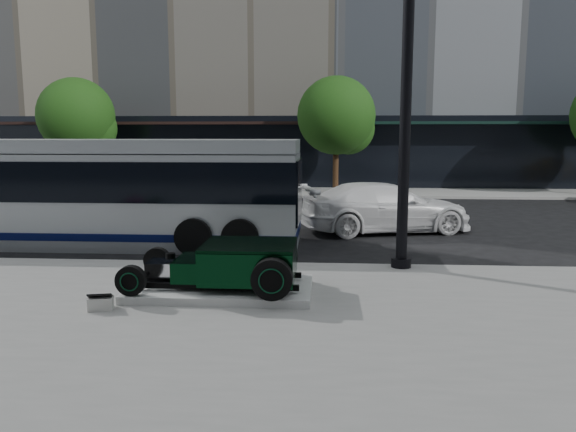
# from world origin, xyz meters

# --- Properties ---
(ground) EXTENTS (120.00, 120.00, 0.00)m
(ground) POSITION_xyz_m (0.00, 0.00, 0.00)
(ground) COLOR black
(ground) RESTS_ON ground
(sidewalk_far) EXTENTS (70.00, 4.00, 0.12)m
(sidewalk_far) POSITION_xyz_m (0.00, 14.00, 0.06)
(sidewalk_far) COLOR gray
(sidewalk_far) RESTS_ON ground
(street_trees) EXTENTS (29.80, 3.80, 5.70)m
(street_trees) POSITION_xyz_m (1.15, 13.07, 3.77)
(street_trees) COLOR black
(street_trees) RESTS_ON sidewalk_far
(display_plinth) EXTENTS (3.40, 1.80, 0.15)m
(display_plinth) POSITION_xyz_m (-1.43, -4.58, 0.20)
(display_plinth) COLOR silver
(display_plinth) RESTS_ON sidewalk_near
(hot_rod) EXTENTS (3.22, 2.00, 0.81)m
(hot_rod) POSITION_xyz_m (-1.10, -4.58, 0.70)
(hot_rod) COLOR black
(hot_rod) RESTS_ON display_plinth
(info_plaque) EXTENTS (0.46, 0.38, 0.31)m
(info_plaque) POSITION_xyz_m (-3.30, -5.70, 0.24)
(info_plaque) COLOR silver
(info_plaque) RESTS_ON sidewalk_near
(lamppost) EXTENTS (0.45, 0.45, 8.10)m
(lamppost) POSITION_xyz_m (2.23, -2.27, 3.87)
(lamppost) COLOR black
(lamppost) RESTS_ON sidewalk_near
(transit_bus) EXTENTS (12.12, 2.88, 2.92)m
(transit_bus) POSITION_xyz_m (-6.22, 0.43, 1.49)
(transit_bus) COLOR silver
(transit_bus) RESTS_ON ground
(white_sedan) EXTENTS (5.74, 3.46, 1.56)m
(white_sedan) POSITION_xyz_m (2.41, 2.92, 0.78)
(white_sedan) COLOR white
(white_sedan) RESTS_ON ground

